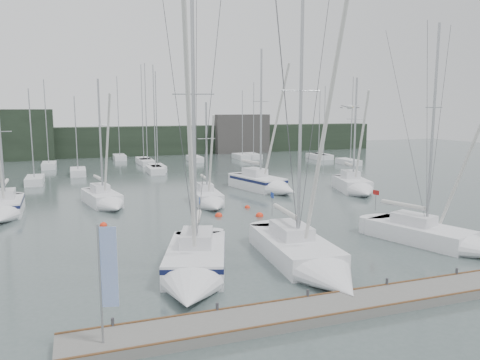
# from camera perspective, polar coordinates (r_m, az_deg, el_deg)

# --- Properties ---
(ground) EXTENTS (160.00, 160.00, 0.00)m
(ground) POSITION_cam_1_polar(r_m,az_deg,el_deg) (24.94, 7.96, -10.71)
(ground) COLOR #485856
(ground) RESTS_ON ground
(dock) EXTENTS (24.00, 2.00, 0.40)m
(dock) POSITION_cam_1_polar(r_m,az_deg,el_deg) (20.88, 14.51, -14.32)
(dock) COLOR #60605C
(dock) RESTS_ON ground
(far_treeline) EXTENTS (90.00, 4.00, 5.00)m
(far_treeline) POSITION_cam_1_polar(r_m,az_deg,el_deg) (83.71, -12.02, 4.69)
(far_treeline) COLOR black
(far_treeline) RESTS_ON ground
(far_building_left) EXTENTS (12.00, 3.00, 8.00)m
(far_building_left) POSITION_cam_1_polar(r_m,az_deg,el_deg) (81.40, -25.99, 4.94)
(far_building_left) COLOR black
(far_building_left) RESTS_ON ground
(far_building_right) EXTENTS (10.00, 3.00, 7.00)m
(far_building_right) POSITION_cam_1_polar(r_m,az_deg,el_deg) (85.97, 0.17, 5.66)
(far_building_right) COLOR #3E3B39
(far_building_right) RESTS_ON ground
(mast_forest) EXTENTS (58.36, 25.67, 14.84)m
(mast_forest) POSITION_cam_1_polar(r_m,az_deg,el_deg) (67.64, -15.43, 1.91)
(mast_forest) COLOR silver
(mast_forest) RESTS_ON ground
(sailboat_near_left) EXTENTS (5.48, 9.22, 15.11)m
(sailboat_near_left) POSITION_cam_1_polar(r_m,az_deg,el_deg) (23.03, -5.62, -10.76)
(sailboat_near_left) COLOR silver
(sailboat_near_left) RESTS_ON ground
(sailboat_near_center) EXTENTS (3.78, 10.74, 15.63)m
(sailboat_near_center) POSITION_cam_1_polar(r_m,az_deg,el_deg) (24.49, 8.66, -9.77)
(sailboat_near_center) COLOR silver
(sailboat_near_center) RESTS_ON ground
(sailboat_near_right) EXTENTS (5.46, 9.29, 14.07)m
(sailboat_near_right) POSITION_cam_1_polar(r_m,az_deg,el_deg) (30.61, 24.12, -6.73)
(sailboat_near_right) COLOR silver
(sailboat_near_right) RESTS_ON ground
(sailboat_mid_a) EXTENTS (2.61, 7.31, 10.80)m
(sailboat_mid_a) POSITION_cam_1_polar(r_m,az_deg,el_deg) (40.14, -26.79, -3.22)
(sailboat_mid_a) COLOR silver
(sailboat_mid_a) RESTS_ON ground
(sailboat_mid_b) EXTENTS (3.70, 7.38, 11.37)m
(sailboat_mid_b) POSITION_cam_1_polar(r_m,az_deg,el_deg) (40.84, -15.97, -2.49)
(sailboat_mid_b) COLOR silver
(sailboat_mid_b) RESTS_ON ground
(sailboat_mid_c) EXTENTS (2.58, 6.85, 9.41)m
(sailboat_mid_c) POSITION_cam_1_polar(r_m,az_deg,el_deg) (39.78, -3.77, -2.48)
(sailboat_mid_c) COLOR silver
(sailboat_mid_c) RESTS_ON ground
(sailboat_mid_d) EXTENTS (5.06, 9.21, 14.88)m
(sailboat_mid_d) POSITION_cam_1_polar(r_m,az_deg,el_deg) (46.71, 3.36, -0.57)
(sailboat_mid_d) COLOR silver
(sailboat_mid_d) RESTS_ON ground
(sailboat_mid_e) EXTENTS (4.39, 7.78, 11.98)m
(sailboat_mid_e) POSITION_cam_1_polar(r_m,az_deg,el_deg) (47.03, 13.99, -0.85)
(sailboat_mid_e) COLOR silver
(sailboat_mid_e) RESTS_ON ground
(buoy_a) EXTENTS (0.57, 0.57, 0.57)m
(buoy_a) POSITION_cam_1_polar(r_m,az_deg,el_deg) (36.19, -2.61, -4.43)
(buoy_a) COLOR #FA3216
(buoy_a) RESTS_ON ground
(buoy_b) EXTENTS (0.61, 0.61, 0.61)m
(buoy_b) POSITION_cam_1_polar(r_m,az_deg,el_deg) (36.20, 2.40, -4.43)
(buoy_b) COLOR #FA3216
(buoy_b) RESTS_ON ground
(buoy_c) EXTENTS (0.52, 0.52, 0.52)m
(buoy_c) POSITION_cam_1_polar(r_m,az_deg,el_deg) (34.72, -16.31, -5.36)
(buoy_c) COLOR #FA3216
(buoy_c) RESTS_ON ground
(dock_banner) EXTENTS (0.62, 0.20, 4.15)m
(dock_banner) POSITION_cam_1_polar(r_m,az_deg,el_deg) (16.46, -16.02, -10.91)
(dock_banner) COLOR #9C9FA4
(dock_banner) RESTS_ON dock
(seagull) EXTENTS (1.03, 0.48, 0.20)m
(seagull) POSITION_cam_1_polar(r_m,az_deg,el_deg) (22.74, 13.23, 8.66)
(seagull) COLOR silver
(seagull) RESTS_ON ground
(buoy_d) EXTENTS (0.46, 0.46, 0.46)m
(buoy_d) POSITION_cam_1_polar(r_m,az_deg,el_deg) (39.16, 0.90, -3.40)
(buoy_d) COLOR #FA3216
(buoy_d) RESTS_ON ground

